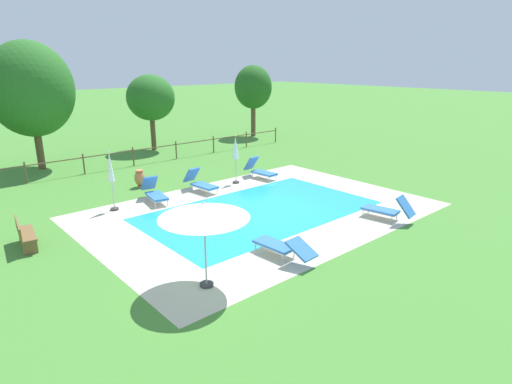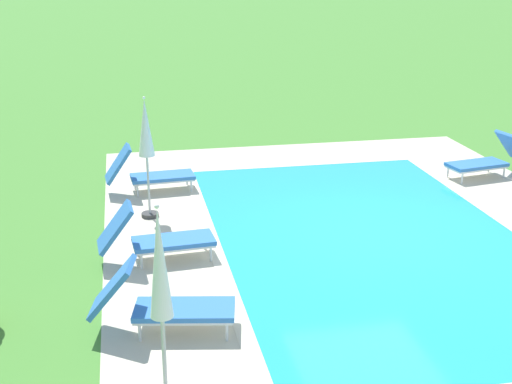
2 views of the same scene
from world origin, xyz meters
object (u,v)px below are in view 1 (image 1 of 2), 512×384
Objects in this scene: sun_lounger_north_near_steps at (201,183)px; patio_umbrella_closed_row_mid_west at (236,151)px; terracotta_urn_near_fence at (140,178)px; sun_lounger_north_end at (154,192)px; sun_lounger_south_mid at (282,246)px; tree_west_mid at (31,89)px; sun_lounger_north_far at (260,170)px; tree_far_west at (151,98)px; wooden_bench_lawn_side at (24,233)px; tree_east_mid at (253,87)px; sun_lounger_north_mid at (387,209)px; patio_umbrella_closed_row_west at (111,172)px; patio_umbrella_open_foreground at (204,211)px.

patio_umbrella_closed_row_mid_west is (2.02, 0.02, 1.17)m from sun_lounger_north_near_steps.
sun_lounger_north_near_steps is at bearing -54.57° from terracotta_urn_near_fence.
sun_lounger_north_near_steps is 2.25m from sun_lounger_north_end.
tree_west_mid reaches higher than sun_lounger_south_mid.
patio_umbrella_closed_row_mid_west is at bearing -32.55° from terracotta_urn_near_fence.
tree_far_west is (-0.50, 9.88, 2.93)m from sun_lounger_north_far.
tree_far_west reaches higher than wooden_bench_lawn_side.
patio_umbrella_closed_row_mid_west is 11.30m from tree_west_mid.
patio_umbrella_closed_row_mid_west is 13.59m from tree_east_mid.
sun_lounger_north_mid is 10.96m from terracotta_urn_near_fence.
tree_east_mid reaches higher than sun_lounger_north_far.
tree_west_mid is (-4.06, 9.18, 3.77)m from sun_lounger_north_near_steps.
sun_lounger_north_near_steps is 3.50m from sun_lounger_north_far.
patio_umbrella_closed_row_west is at bearing 176.69° from sun_lounger_north_end.
sun_lounger_north_mid is 17.50m from tree_far_west.
sun_lounger_north_far is 12.52m from tree_west_mid.
sun_lounger_north_mid is 0.29× the size of tree_west_mid.
tree_east_mid reaches higher than patio_umbrella_closed_row_mid_west.
sun_lounger_north_mid is 10.42m from patio_umbrella_closed_row_west.
sun_lounger_north_near_steps is 0.97× the size of sun_lounger_north_mid.
sun_lounger_north_far reaches higher than terracotta_urn_near_fence.
sun_lounger_north_end is at bearing -3.31° from patio_umbrella_closed_row_west.
tree_east_mid is at bearing 50.67° from sun_lounger_north_far.
tree_far_west reaches higher than sun_lounger_north_mid.
sun_lounger_north_mid is 2.41× the size of terracotta_urn_near_fence.
tree_east_mid is (15.37, 9.46, 2.14)m from patio_umbrella_closed_row_west.
sun_lounger_north_near_steps is 0.82× the size of patio_umbrella_closed_row_mid_west.
sun_lounger_north_near_steps is at bearing -107.00° from tree_far_west.
sun_lounger_north_far is 2.30× the size of terracotta_urn_near_fence.
patio_umbrella_closed_row_west reaches higher than sun_lounger_north_far.
patio_umbrella_open_foreground is 16.40m from tree_west_mid.
tree_far_west is at bearing 61.76° from sun_lounger_north_end.
tree_east_mid reaches higher than patio_umbrella_open_foreground.
patio_umbrella_closed_row_west is 3.37m from terracotta_urn_near_fence.
wooden_bench_lawn_side is (-7.48, -1.38, 0.07)m from sun_lounger_north_near_steps.
sun_lounger_south_mid is at bearing -105.56° from sun_lounger_north_near_steps.
sun_lounger_north_near_steps is 0.89× the size of sun_lounger_south_mid.
patio_umbrella_open_foreground reaches higher than sun_lounger_north_end.
sun_lounger_north_far is at bearing -1.02° from sun_lounger_north_near_steps.
terracotta_urn_near_fence is (-1.71, 2.41, 0.03)m from sun_lounger_north_near_steps.
terracotta_urn_near_fence is (2.23, 2.26, -1.11)m from patio_umbrella_closed_row_west.
tree_west_mid is (3.42, 10.56, 3.70)m from wooden_bench_lawn_side.
sun_lounger_north_end is 17.00m from tree_east_mid.
sun_lounger_south_mid is 9.56m from terracotta_urn_near_fence.
sun_lounger_north_mid is at bearing -89.63° from tree_far_west.
tree_far_west is at bearing 73.61° from sun_lounger_south_mid.
sun_lounger_south_mid is 3.14m from patio_umbrella_open_foreground.
sun_lounger_north_end reaches higher than sun_lounger_south_mid.
tree_east_mid is (18.90, 10.99, 3.21)m from wooden_bench_lawn_side.
sun_lounger_north_far is 11.06m from wooden_bench_lawn_side.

